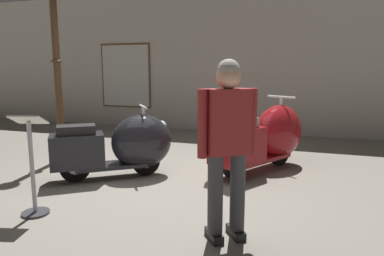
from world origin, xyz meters
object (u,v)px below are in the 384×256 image
object	(u,v)px
visitor_0	(227,138)
info_stanchion	(33,174)
scooter_0	(123,145)
scooter_1	(267,137)
lamppost	(56,54)

from	to	relation	value
visitor_0	info_stanchion	world-z (taller)	visitor_0
scooter_0	visitor_0	xyz separation A→B (m)	(1.76, -1.32, 0.46)
scooter_0	info_stanchion	bearing A→B (deg)	-136.77
scooter_1	lamppost	xyz separation A→B (m)	(-3.29, -0.49, 1.22)
scooter_0	scooter_1	size ratio (longest dim) A/B	0.88
scooter_0	lamppost	xyz separation A→B (m)	(-1.45, 0.54, 1.26)
visitor_0	info_stanchion	distance (m)	2.06
lamppost	visitor_0	world-z (taller)	lamppost
scooter_1	info_stanchion	world-z (taller)	scooter_1
scooter_0	lamppost	bearing A→B (deg)	122.46
scooter_0	scooter_1	world-z (taller)	scooter_1
lamppost	info_stanchion	bearing A→B (deg)	-58.22
scooter_0	lamppost	distance (m)	2.00
info_stanchion	lamppost	bearing A→B (deg)	121.78
scooter_0	visitor_0	size ratio (longest dim) A/B	1.00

